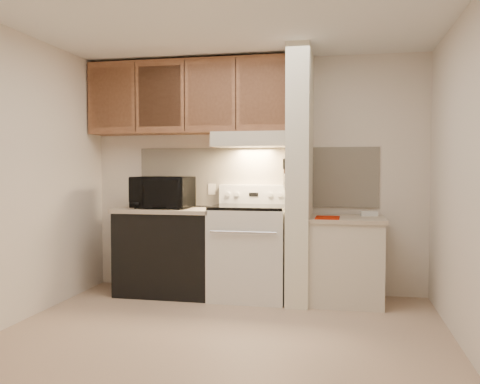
# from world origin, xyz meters

# --- Properties ---
(floor) EXTENTS (3.60, 3.60, 0.00)m
(floor) POSITION_xyz_m (0.00, 0.00, 0.00)
(floor) COLOR tan
(floor) RESTS_ON ground
(ceiling) EXTENTS (3.60, 3.60, 0.00)m
(ceiling) POSITION_xyz_m (0.00, 0.00, 2.50)
(ceiling) COLOR white
(ceiling) RESTS_ON wall_back
(wall_back) EXTENTS (3.60, 2.50, 0.02)m
(wall_back) POSITION_xyz_m (0.00, 1.50, 1.25)
(wall_back) COLOR silver
(wall_back) RESTS_ON floor
(wall_left) EXTENTS (0.02, 3.00, 2.50)m
(wall_left) POSITION_xyz_m (-1.80, 0.00, 1.25)
(wall_left) COLOR silver
(wall_left) RESTS_ON floor
(wall_right) EXTENTS (0.02, 3.00, 2.50)m
(wall_right) POSITION_xyz_m (1.80, 0.00, 1.25)
(wall_right) COLOR silver
(wall_right) RESTS_ON floor
(backsplash) EXTENTS (2.60, 0.02, 0.63)m
(backsplash) POSITION_xyz_m (0.00, 1.49, 1.24)
(backsplash) COLOR #EDDFC6
(backsplash) RESTS_ON wall_back
(range_body) EXTENTS (0.76, 0.65, 0.92)m
(range_body) POSITION_xyz_m (0.00, 1.16, 0.46)
(range_body) COLOR silver
(range_body) RESTS_ON floor
(oven_window) EXTENTS (0.50, 0.01, 0.30)m
(oven_window) POSITION_xyz_m (0.00, 0.84, 0.50)
(oven_window) COLOR black
(oven_window) RESTS_ON range_body
(oven_handle) EXTENTS (0.65, 0.02, 0.02)m
(oven_handle) POSITION_xyz_m (0.00, 0.80, 0.72)
(oven_handle) COLOR silver
(oven_handle) RESTS_ON range_body
(cooktop) EXTENTS (0.74, 0.64, 0.03)m
(cooktop) POSITION_xyz_m (0.00, 1.16, 0.94)
(cooktop) COLOR black
(cooktop) RESTS_ON range_body
(range_backguard) EXTENTS (0.76, 0.08, 0.20)m
(range_backguard) POSITION_xyz_m (0.00, 1.44, 1.05)
(range_backguard) COLOR silver
(range_backguard) RESTS_ON range_body
(range_display) EXTENTS (0.10, 0.01, 0.04)m
(range_display) POSITION_xyz_m (0.00, 1.40, 1.05)
(range_display) COLOR black
(range_display) RESTS_ON range_backguard
(range_knob_left_outer) EXTENTS (0.05, 0.02, 0.05)m
(range_knob_left_outer) POSITION_xyz_m (-0.28, 1.40, 1.05)
(range_knob_left_outer) COLOR silver
(range_knob_left_outer) RESTS_ON range_backguard
(range_knob_left_inner) EXTENTS (0.05, 0.02, 0.05)m
(range_knob_left_inner) POSITION_xyz_m (-0.18, 1.40, 1.05)
(range_knob_left_inner) COLOR silver
(range_knob_left_inner) RESTS_ON range_backguard
(range_knob_right_inner) EXTENTS (0.05, 0.02, 0.05)m
(range_knob_right_inner) POSITION_xyz_m (0.18, 1.40, 1.05)
(range_knob_right_inner) COLOR silver
(range_knob_right_inner) RESTS_ON range_backguard
(range_knob_right_outer) EXTENTS (0.05, 0.02, 0.05)m
(range_knob_right_outer) POSITION_xyz_m (0.28, 1.40, 1.05)
(range_knob_right_outer) COLOR silver
(range_knob_right_outer) RESTS_ON range_backguard
(dishwasher_front) EXTENTS (1.00, 0.63, 0.87)m
(dishwasher_front) POSITION_xyz_m (-0.88, 1.17, 0.43)
(dishwasher_front) COLOR black
(dishwasher_front) RESTS_ON floor
(left_countertop) EXTENTS (1.04, 0.67, 0.04)m
(left_countertop) POSITION_xyz_m (-0.88, 1.17, 0.89)
(left_countertop) COLOR #B5A48D
(left_countertop) RESTS_ON dishwasher_front
(spoon_rest) EXTENTS (0.22, 0.08, 0.01)m
(spoon_rest) POSITION_xyz_m (-0.54, 1.36, 0.92)
(spoon_rest) COLOR black
(spoon_rest) RESTS_ON left_countertop
(teal_jar) EXTENTS (0.10, 0.10, 0.09)m
(teal_jar) POSITION_xyz_m (-0.83, 1.19, 0.96)
(teal_jar) COLOR #296867
(teal_jar) RESTS_ON left_countertop
(outlet) EXTENTS (0.08, 0.01, 0.12)m
(outlet) POSITION_xyz_m (-0.48, 1.48, 1.10)
(outlet) COLOR beige
(outlet) RESTS_ON backsplash
(microwave) EXTENTS (0.62, 0.43, 0.33)m
(microwave) POSITION_xyz_m (-0.93, 1.15, 1.07)
(microwave) COLOR black
(microwave) RESTS_ON left_countertop
(partition_pillar) EXTENTS (0.22, 0.70, 2.50)m
(partition_pillar) POSITION_xyz_m (0.51, 1.15, 1.25)
(partition_pillar) COLOR #EEE8CC
(partition_pillar) RESTS_ON floor
(pillar_trim) EXTENTS (0.01, 0.70, 0.04)m
(pillar_trim) POSITION_xyz_m (0.39, 1.15, 1.30)
(pillar_trim) COLOR brown
(pillar_trim) RESTS_ON partition_pillar
(knife_strip) EXTENTS (0.02, 0.42, 0.04)m
(knife_strip) POSITION_xyz_m (0.39, 1.10, 1.32)
(knife_strip) COLOR black
(knife_strip) RESTS_ON partition_pillar
(knife_blade_a) EXTENTS (0.01, 0.03, 0.16)m
(knife_blade_a) POSITION_xyz_m (0.38, 0.94, 1.22)
(knife_blade_a) COLOR silver
(knife_blade_a) RESTS_ON knife_strip
(knife_handle_a) EXTENTS (0.02, 0.02, 0.10)m
(knife_handle_a) POSITION_xyz_m (0.38, 0.94, 1.37)
(knife_handle_a) COLOR black
(knife_handle_a) RESTS_ON knife_strip
(knife_blade_b) EXTENTS (0.01, 0.04, 0.18)m
(knife_blade_b) POSITION_xyz_m (0.38, 1.02, 1.21)
(knife_blade_b) COLOR silver
(knife_blade_b) RESTS_ON knife_strip
(knife_handle_b) EXTENTS (0.02, 0.02, 0.10)m
(knife_handle_b) POSITION_xyz_m (0.38, 1.02, 1.37)
(knife_handle_b) COLOR black
(knife_handle_b) RESTS_ON knife_strip
(knife_blade_c) EXTENTS (0.01, 0.04, 0.20)m
(knife_blade_c) POSITION_xyz_m (0.38, 1.11, 1.20)
(knife_blade_c) COLOR silver
(knife_blade_c) RESTS_ON knife_strip
(knife_handle_c) EXTENTS (0.02, 0.02, 0.10)m
(knife_handle_c) POSITION_xyz_m (0.38, 1.10, 1.37)
(knife_handle_c) COLOR black
(knife_handle_c) RESTS_ON knife_strip
(knife_blade_d) EXTENTS (0.01, 0.04, 0.16)m
(knife_blade_d) POSITION_xyz_m (0.38, 1.18, 1.22)
(knife_blade_d) COLOR silver
(knife_blade_d) RESTS_ON knife_strip
(knife_handle_d) EXTENTS (0.02, 0.02, 0.10)m
(knife_handle_d) POSITION_xyz_m (0.38, 1.18, 1.37)
(knife_handle_d) COLOR black
(knife_handle_d) RESTS_ON knife_strip
(knife_blade_e) EXTENTS (0.01, 0.04, 0.18)m
(knife_blade_e) POSITION_xyz_m (0.38, 1.25, 1.21)
(knife_blade_e) COLOR silver
(knife_blade_e) RESTS_ON knife_strip
(knife_handle_e) EXTENTS (0.02, 0.02, 0.10)m
(knife_handle_e) POSITION_xyz_m (0.38, 1.27, 1.37)
(knife_handle_e) COLOR black
(knife_handle_e) RESTS_ON knife_strip
(oven_mitt) EXTENTS (0.03, 0.10, 0.24)m
(oven_mitt) POSITION_xyz_m (0.38, 1.32, 1.17)
(oven_mitt) COLOR gray
(oven_mitt) RESTS_ON partition_pillar
(right_cab_base) EXTENTS (0.70, 0.60, 0.81)m
(right_cab_base) POSITION_xyz_m (0.97, 1.15, 0.40)
(right_cab_base) COLOR beige
(right_cab_base) RESTS_ON floor
(right_countertop) EXTENTS (0.74, 0.64, 0.04)m
(right_countertop) POSITION_xyz_m (0.97, 1.15, 0.83)
(right_countertop) COLOR #B5A48D
(right_countertop) RESTS_ON right_cab_base
(red_folder) EXTENTS (0.23, 0.31, 0.01)m
(red_folder) POSITION_xyz_m (0.79, 1.00, 0.86)
(red_folder) COLOR #A01600
(red_folder) RESTS_ON right_countertop
(white_box) EXTENTS (0.18, 0.13, 0.04)m
(white_box) POSITION_xyz_m (1.19, 1.33, 0.87)
(white_box) COLOR white
(white_box) RESTS_ON right_countertop
(range_hood) EXTENTS (0.78, 0.44, 0.15)m
(range_hood) POSITION_xyz_m (0.00, 1.28, 1.62)
(range_hood) COLOR beige
(range_hood) RESTS_ON upper_cabinets
(hood_lip) EXTENTS (0.78, 0.04, 0.06)m
(hood_lip) POSITION_xyz_m (0.00, 1.07, 1.58)
(hood_lip) COLOR beige
(hood_lip) RESTS_ON range_hood
(upper_cabinets) EXTENTS (2.18, 0.33, 0.77)m
(upper_cabinets) POSITION_xyz_m (-0.69, 1.32, 2.08)
(upper_cabinets) COLOR brown
(upper_cabinets) RESTS_ON wall_back
(cab_door_a) EXTENTS (0.46, 0.01, 0.63)m
(cab_door_a) POSITION_xyz_m (-1.51, 1.17, 2.08)
(cab_door_a) COLOR brown
(cab_door_a) RESTS_ON upper_cabinets
(cab_gap_a) EXTENTS (0.01, 0.01, 0.73)m
(cab_gap_a) POSITION_xyz_m (-1.23, 1.16, 2.08)
(cab_gap_a) COLOR black
(cab_gap_a) RESTS_ON upper_cabinets
(cab_door_b) EXTENTS (0.46, 0.01, 0.63)m
(cab_door_b) POSITION_xyz_m (-0.96, 1.17, 2.08)
(cab_door_b) COLOR brown
(cab_door_b) RESTS_ON upper_cabinets
(cab_gap_b) EXTENTS (0.01, 0.01, 0.73)m
(cab_gap_b) POSITION_xyz_m (-0.69, 1.16, 2.08)
(cab_gap_b) COLOR black
(cab_gap_b) RESTS_ON upper_cabinets
(cab_door_c) EXTENTS (0.46, 0.01, 0.63)m
(cab_door_c) POSITION_xyz_m (-0.42, 1.17, 2.08)
(cab_door_c) COLOR brown
(cab_door_c) RESTS_ON upper_cabinets
(cab_gap_c) EXTENTS (0.01, 0.01, 0.73)m
(cab_gap_c) POSITION_xyz_m (-0.14, 1.16, 2.08)
(cab_gap_c) COLOR black
(cab_gap_c) RESTS_ON upper_cabinets
(cab_door_d) EXTENTS (0.46, 0.01, 0.63)m
(cab_door_d) POSITION_xyz_m (0.13, 1.17, 2.08)
(cab_door_d) COLOR brown
(cab_door_d) RESTS_ON upper_cabinets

